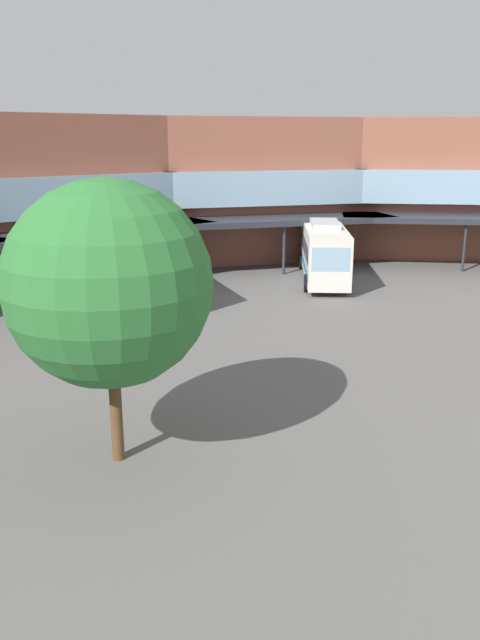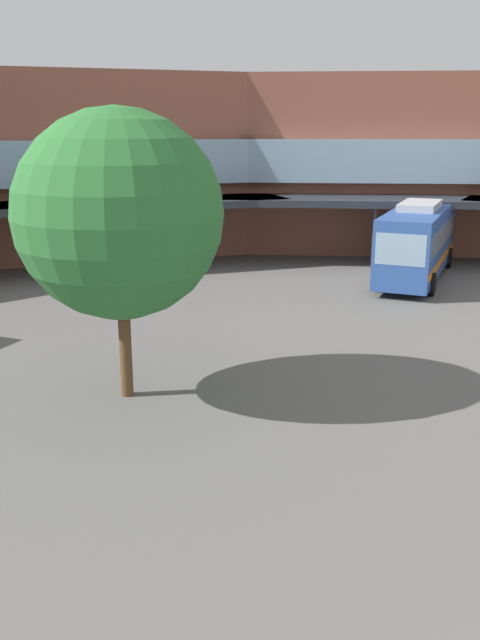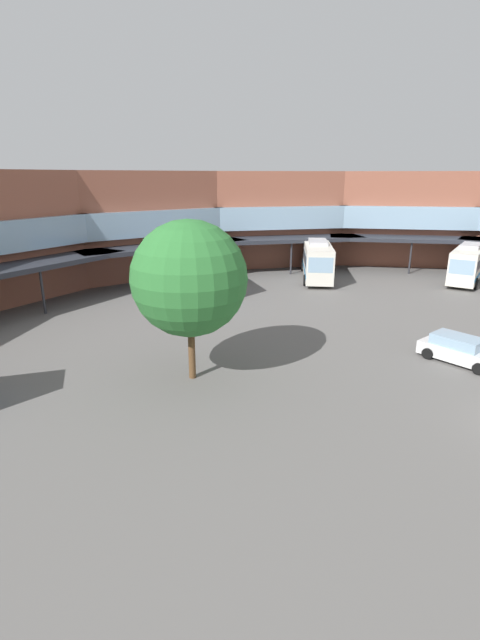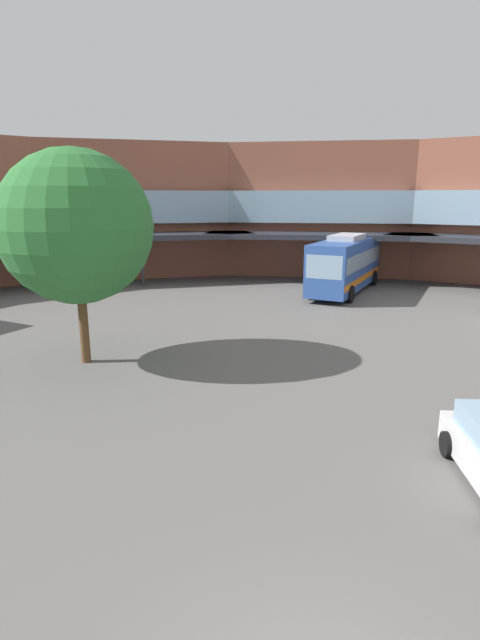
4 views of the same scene
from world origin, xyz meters
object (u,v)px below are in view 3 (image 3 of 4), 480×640
Objects in this scene: bus_4 at (317,259)px; plaza_tree at (189,279)px; bus_0 at (468,262)px; parked_car at (460,350)px; bus_3 at (205,267)px.

plaza_tree is (-26.35, -3.92, 3.35)m from bus_4.
plaza_tree is at bearing -15.31° from bus_0.
bus_0 is at bearing 90.32° from bus_4.
plaza_tree is at bearing -17.44° from bus_4.
bus_4 reaches higher than parked_car.
parked_car is (-23.32, -2.15, -1.17)m from bus_0.
bus_4 is 26.85m from plaza_tree.
bus_3 is (-16.09, 20.86, 0.10)m from bus_0.
bus_0 is 0.95× the size of bus_4.
bus_0 is 1.22× the size of plaza_tree.
plaza_tree reaches higher than parked_car.
plaza_tree is at bearing -15.52° from bus_3.
bus_3 is 24.15m from parked_car.
plaza_tree reaches higher than bus_0.
bus_0 is at bearing -16.17° from plaza_tree.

